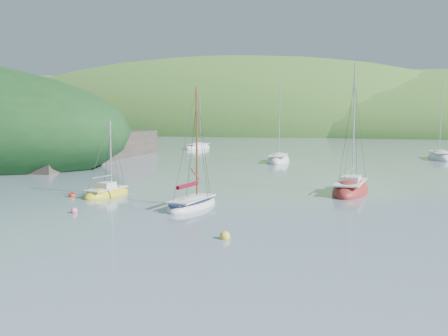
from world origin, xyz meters
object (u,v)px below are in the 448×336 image
(daysailer_white, at_px, (192,204))
(sloop_red, at_px, (351,190))
(distant_sloop_a, at_px, (278,161))
(distant_sloop_c, at_px, (198,148))
(sailboat_yellow, at_px, (107,194))
(distant_sloop_b, at_px, (441,158))

(daysailer_white, xyz_separation_m, sloop_red, (8.62, 9.63, 0.01))
(daysailer_white, xyz_separation_m, distant_sloop_a, (-2.82, 32.91, -0.01))
(distant_sloop_a, relative_size, distant_sloop_c, 1.04)
(daysailer_white, bearing_deg, sloop_red, 51.91)
(sailboat_yellow, relative_size, distant_sloop_c, 0.56)
(sailboat_yellow, xyz_separation_m, distant_sloop_a, (4.83, 30.82, 0.03))
(sailboat_yellow, relative_size, distant_sloop_b, 0.50)
(daysailer_white, bearing_deg, distant_sloop_c, 116.87)
(daysailer_white, relative_size, distant_sloop_c, 0.77)
(sailboat_yellow, height_order, distant_sloop_b, distant_sloop_b)
(daysailer_white, relative_size, distant_sloop_a, 0.73)
(distant_sloop_a, height_order, distant_sloop_b, distant_sloop_b)
(distant_sloop_a, distance_m, distant_sloop_b, 22.80)
(daysailer_white, relative_size, distant_sloop_b, 0.68)
(distant_sloop_b, height_order, distant_sloop_c, distant_sloop_b)
(sloop_red, distance_m, distant_sloop_a, 25.94)
(sailboat_yellow, distance_m, distant_sloop_c, 53.88)
(daysailer_white, relative_size, sailboat_yellow, 1.37)
(distant_sloop_a, bearing_deg, sloop_red, -72.76)
(distant_sloop_a, bearing_deg, distant_sloop_b, 22.53)
(sloop_red, bearing_deg, distant_sloop_b, 78.86)
(daysailer_white, distance_m, distant_sloop_b, 47.79)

